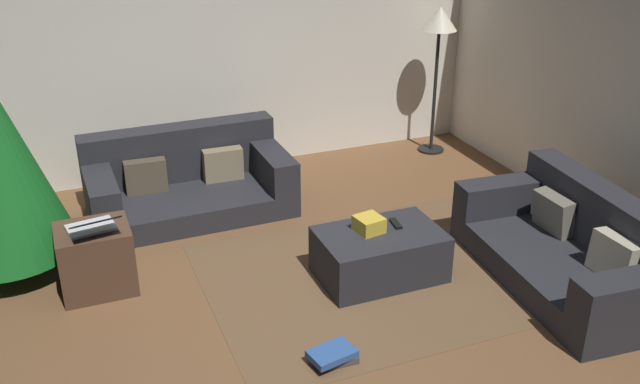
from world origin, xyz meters
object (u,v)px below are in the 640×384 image
(gift_box, at_px, (369,224))
(laptop, at_px, (93,226))
(tv_remote, at_px, (396,224))
(book_stack, at_px, (334,356))
(ottoman, at_px, (380,254))
(side_table, at_px, (96,259))
(couch_left, at_px, (187,181))
(corner_lamp, at_px, (439,30))
(couch_right, at_px, (575,248))

(gift_box, distance_m, laptop, 1.99)
(tv_remote, height_order, book_stack, tv_remote)
(ottoman, xyz_separation_m, side_table, (-2.00, 0.61, 0.06))
(ottoman, xyz_separation_m, book_stack, (-0.73, -0.83, -0.13))
(couch_left, height_order, ottoman, couch_left)
(corner_lamp, bearing_deg, book_stack, -129.20)
(couch_right, distance_m, corner_lamp, 2.92)
(laptop, distance_m, book_stack, 1.94)
(gift_box, distance_m, side_table, 2.02)
(tv_remote, bearing_deg, gift_box, -168.86)
(couch_left, height_order, laptop, couch_left)
(laptop, bearing_deg, gift_box, -14.50)
(couch_left, distance_m, gift_box, 1.95)
(gift_box, xyz_separation_m, tv_remote, (0.23, 0.01, -0.05))
(book_stack, height_order, corner_lamp, corner_lamp)
(ottoman, xyz_separation_m, gift_box, (-0.07, 0.06, 0.24))
(couch_right, bearing_deg, laptop, 75.97)
(couch_left, height_order, tv_remote, couch_left)
(laptop, xyz_separation_m, corner_lamp, (3.68, 1.58, 0.77))
(gift_box, xyz_separation_m, laptop, (-1.92, 0.50, 0.12))
(tv_remote, xyz_separation_m, laptop, (-2.15, 0.48, 0.17))
(tv_remote, bearing_deg, book_stack, -127.17)
(gift_box, relative_size, laptop, 0.44)
(ottoman, height_order, side_table, side_table)
(gift_box, bearing_deg, corner_lamp, 49.74)
(book_stack, bearing_deg, ottoman, 48.79)
(couch_right, xyz_separation_m, ottoman, (-1.35, 0.57, -0.07))
(couch_right, bearing_deg, couch_left, 51.44)
(ottoman, height_order, book_stack, ottoman)
(couch_right, bearing_deg, book_stack, 101.76)
(couch_left, bearing_deg, couch_right, 136.16)
(side_table, xyz_separation_m, corner_lamp, (3.69, 1.52, 1.07))
(couch_right, relative_size, laptop, 4.28)
(couch_right, bearing_deg, corner_lamp, -2.74)
(laptop, relative_size, corner_lamp, 0.28)
(side_table, distance_m, corner_lamp, 4.13)
(couch_left, xyz_separation_m, ottoman, (1.09, -1.71, -0.08))
(corner_lamp, bearing_deg, tv_remote, -126.49)
(gift_box, xyz_separation_m, book_stack, (-0.66, -0.89, -0.38))
(corner_lamp, bearing_deg, couch_right, -97.24)
(side_table, bearing_deg, couch_left, 50.39)
(tv_remote, distance_m, book_stack, 1.31)
(couch_left, distance_m, side_table, 1.42)
(gift_box, bearing_deg, book_stack, -126.56)
(couch_left, height_order, couch_right, couch_left)
(corner_lamp, bearing_deg, laptop, -156.75)
(couch_right, height_order, corner_lamp, corner_lamp)
(couch_left, xyz_separation_m, gift_box, (1.02, -1.66, 0.16))
(laptop, bearing_deg, side_table, 98.88)
(tv_remote, xyz_separation_m, corner_lamp, (1.52, 2.06, 0.94))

